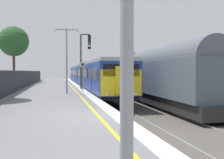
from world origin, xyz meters
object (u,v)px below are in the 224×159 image
at_px(platform_lamp_mid, 67,55).
at_px(background_tree_left, 14,42).
at_px(commuter_train_at_platform, 88,75).
at_px(freight_train_adjacent_track, 122,73).
at_px(speed_limit_sign, 83,72).
at_px(signal_gantry, 83,55).

height_order(platform_lamp_mid, background_tree_left, background_tree_left).
bearing_deg(background_tree_left, commuter_train_at_platform, -37.37).
relative_size(commuter_train_at_platform, background_tree_left, 4.73).
xyz_separation_m(commuter_train_at_platform, background_tree_left, (-10.72, 8.19, 4.98)).
bearing_deg(freight_train_adjacent_track, platform_lamp_mid, -120.24).
relative_size(freight_train_adjacent_track, background_tree_left, 5.09).
height_order(freight_train_adjacent_track, speed_limit_sign, freight_train_adjacent_track).
bearing_deg(freight_train_adjacent_track, speed_limit_sign, -120.05).
relative_size(freight_train_adjacent_track, platform_lamp_mid, 8.79).
relative_size(platform_lamp_mid, background_tree_left, 0.58).
height_order(speed_limit_sign, background_tree_left, background_tree_left).
relative_size(commuter_train_at_platform, freight_train_adjacent_track, 0.93).
xyz_separation_m(freight_train_adjacent_track, background_tree_left, (-14.73, 11.42, 4.72)).
relative_size(signal_gantry, platform_lamp_mid, 1.07).
distance_m(signal_gantry, background_tree_left, 20.72).
xyz_separation_m(speed_limit_sign, platform_lamp_mid, (-1.46, -2.42, 1.35)).
distance_m(platform_lamp_mid, background_tree_left, 25.28).
bearing_deg(background_tree_left, platform_lamp_mid, -72.79).
height_order(speed_limit_sign, platform_lamp_mid, platform_lamp_mid).
bearing_deg(platform_lamp_mid, background_tree_left, 107.21).
xyz_separation_m(commuter_train_at_platform, freight_train_adjacent_track, (4.00, -3.23, 0.26)).
bearing_deg(freight_train_adjacent_track, commuter_train_at_platform, 141.13).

